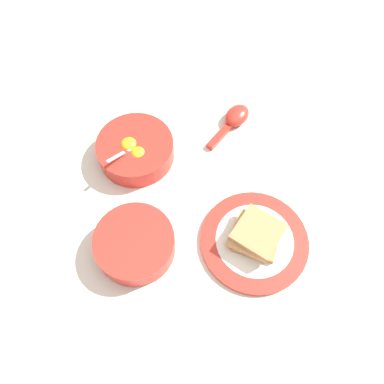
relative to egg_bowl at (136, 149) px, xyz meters
name	(u,v)px	position (x,y,z in m)	size (l,w,h in m)	color
ground_plane	(212,164)	(0.05, 0.17, -0.03)	(3.00, 3.00, 0.00)	silver
egg_bowl	(136,149)	(0.00, 0.00, 0.00)	(0.18, 0.18, 0.08)	red
toast_plate	(254,241)	(0.26, 0.23, -0.02)	(0.23, 0.23, 0.01)	red
toast_sandwich	(256,235)	(0.26, 0.23, 0.01)	(0.13, 0.13, 0.04)	tan
soup_spoon	(234,118)	(-0.06, 0.25, -0.01)	(0.13, 0.14, 0.03)	red
congee_bowl	(135,243)	(0.23, -0.02, 0.00)	(0.17, 0.17, 0.05)	red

